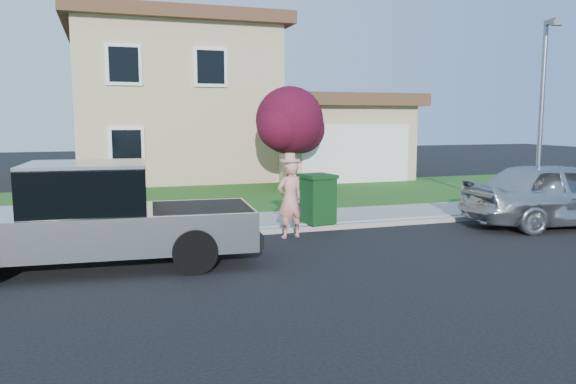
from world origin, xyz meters
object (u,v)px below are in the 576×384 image
at_px(ornamental_tree, 291,124).
at_px(trash_bin, 317,198).
at_px(street_lamp, 543,107).
at_px(woman, 290,198).
at_px(sedan, 561,194).
at_px(pickup_truck, 95,219).

height_order(ornamental_tree, trash_bin, ornamental_tree).
distance_m(trash_bin, street_lamp, 6.55).
relative_size(ornamental_tree, street_lamp, 0.72).
height_order(woman, street_lamp, street_lamp).
bearing_deg(woman, sedan, 161.15).
relative_size(sedan, ornamental_tree, 1.28).
distance_m(sedan, trash_bin, 5.99).
xyz_separation_m(woman, ornamental_tree, (2.54, 7.52, 1.57)).
height_order(woman, trash_bin, woman).
bearing_deg(ornamental_tree, woman, -108.65).
relative_size(pickup_truck, sedan, 1.23).
bearing_deg(street_lamp, pickup_truck, -158.11).
height_order(pickup_truck, ornamental_tree, ornamental_tree).
distance_m(woman, sedan, 6.76).
bearing_deg(sedan, trash_bin, 82.57).
bearing_deg(street_lamp, ornamental_tree, 136.14).
relative_size(pickup_truck, trash_bin, 4.98).
xyz_separation_m(sedan, trash_bin, (-5.76, 1.62, -0.06)).
height_order(sedan, trash_bin, sedan).
bearing_deg(trash_bin, pickup_truck, -166.84).
bearing_deg(pickup_truck, sedan, 6.54).
height_order(sedan, street_lamp, street_lamp).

